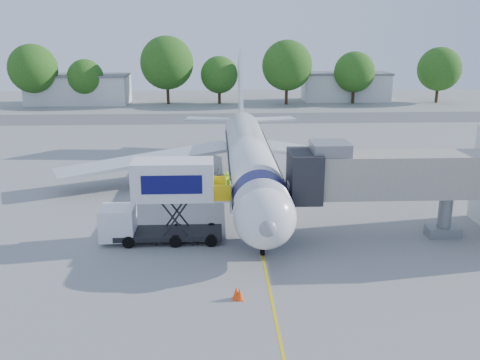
{
  "coord_description": "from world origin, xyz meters",
  "views": [
    {
      "loc": [
        -2.76,
        -40.18,
        13.73
      ],
      "look_at": [
        -1.14,
        -3.67,
        3.2
      ],
      "focal_mm": 40.0,
      "sensor_mm": 36.0,
      "label": 1
    }
  ],
  "objects_px": {
    "jet_bridge": "(382,176)",
    "ground_tug": "(368,320)",
    "catering_hiloader": "(164,202)",
    "aircraft": "(249,157)"
  },
  "relations": [
    {
      "from": "catering_hiloader",
      "to": "ground_tug",
      "type": "relative_size",
      "value": 2.32
    },
    {
      "from": "ground_tug",
      "to": "jet_bridge",
      "type": "bearing_deg",
      "value": 54.26
    },
    {
      "from": "aircraft",
      "to": "ground_tug",
      "type": "distance_m",
      "value": 23.2
    },
    {
      "from": "aircraft",
      "to": "ground_tug",
      "type": "bearing_deg",
      "value": -79.79
    },
    {
      "from": "aircraft",
      "to": "ground_tug",
      "type": "relative_size",
      "value": 10.26
    },
    {
      "from": "jet_bridge",
      "to": "ground_tug",
      "type": "height_order",
      "value": "jet_bridge"
    },
    {
      "from": "aircraft",
      "to": "jet_bridge",
      "type": "distance_m",
      "value": 13.77
    },
    {
      "from": "aircraft",
      "to": "catering_hiloader",
      "type": "relative_size",
      "value": 4.43
    },
    {
      "from": "jet_bridge",
      "to": "catering_hiloader",
      "type": "bearing_deg",
      "value": -179.99
    },
    {
      "from": "jet_bridge",
      "to": "ground_tug",
      "type": "bearing_deg",
      "value": -108.58
    }
  ]
}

